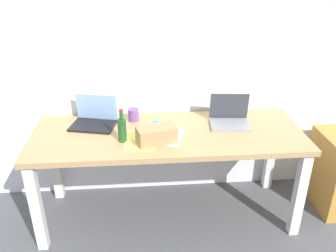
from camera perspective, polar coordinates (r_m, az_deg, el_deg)
The scene contains 11 objects.
ground_plane at distance 2.93m, azimuth 0.00°, elevation -13.91°, with size 8.00×8.00×0.00m, color #515459.
back_wall at distance 2.73m, azimuth -0.72°, elevation 13.67°, with size 5.20×0.08×2.60m, color white.
desk at distance 2.57m, azimuth 0.00°, elevation -2.85°, with size 1.95×0.71×0.74m.
laptop_left at distance 2.68m, azimuth -11.94°, elevation 1.08°, with size 0.36×0.30×0.22m.
laptop_right at distance 2.67m, azimuth 10.00°, elevation 1.27°, with size 0.31×0.25×0.22m.
beer_bottle at distance 2.39m, azimuth -7.49°, elevation -0.51°, with size 0.06×0.06×0.24m.
computer_mouse at distance 2.62m, azimuth -2.09°, elevation 0.38°, with size 0.06×0.10×0.03m, color #338CC6.
cardboard_box at distance 2.37m, azimuth -1.87°, elevation -1.46°, with size 0.26×0.14×0.11m, color tan.
coffee_mug at distance 2.70m, azimuth -5.64°, elevation 1.82°, with size 0.08×0.08×0.10m, color #724799.
paper_yellow_folder at distance 2.41m, azimuth -4.51°, elevation -2.43°, with size 0.21×0.30×0.00m, color #F4E06B.
paper_sheet_center at distance 2.48m, azimuth -0.10°, elevation -1.55°, with size 0.21×0.30×0.00m, color white.
Camera 1 is at (-0.18, -2.24, 1.89)m, focal length 37.39 mm.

